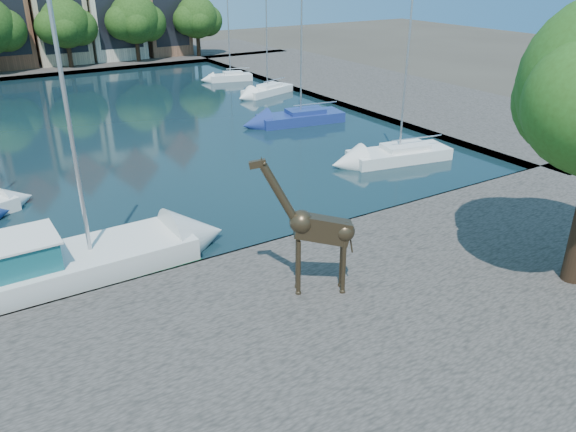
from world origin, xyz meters
The scene contains 15 objects.
ground centered at (0.00, 0.00, 0.00)m, with size 160.00×160.00×0.00m, color #38332B.
water_basin centered at (0.00, 24.00, 0.04)m, with size 38.00×50.00×0.08m, color black.
near_quay centered at (0.00, -7.00, 0.25)m, with size 50.00×14.00×0.50m, color #524C47.
far_quay centered at (0.00, 56.00, 0.25)m, with size 60.00×16.00×0.50m, color #524C47.
right_quay centered at (25.00, 24.00, 0.25)m, with size 14.00×52.00×0.50m, color #524C47.
townhouse_east_end centered at (15.00, 55.99, 7.11)m, with size 5.44×9.18×14.43m.
far_tree_mid_east centered at (2.10, 50.49, 5.13)m, with size 7.02×5.40×7.52m.
far_tree_east centered at (10.11, 50.49, 5.24)m, with size 7.54×5.80×7.84m.
far_tree_far_east centered at (18.09, 50.49, 5.08)m, with size 6.76×5.20×7.36m.
giraffe_statue centered at (-1.41, -4.39, 3.05)m, with size 3.35×2.06×5.18m.
motorsailer centered at (-9.54, 1.99, 0.95)m, with size 10.67×3.29×11.31m.
sailboat_right_a centered at (12.35, 6.13, 0.64)m, with size 6.87×3.46×10.02m.
sailboat_right_b centered at (12.00, 17.11, 0.69)m, with size 6.98×3.34×13.18m.
sailboat_right_c centered at (15.00, 27.54, 0.60)m, with size 5.74×3.54×10.02m.
sailboat_right_d centered at (15.00, 35.41, 0.63)m, with size 4.70×2.56×9.13m.
Camera 1 is at (-11.71, -19.13, 11.72)m, focal length 35.00 mm.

